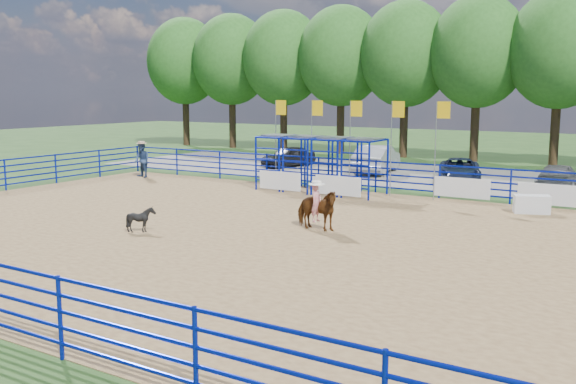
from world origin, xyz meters
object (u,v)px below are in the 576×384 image
object	(u,v)px
car_a	(288,156)
car_d	(558,178)
announcer_table	(532,204)
car_c	(459,171)
spectator_cowboy	(142,160)
horse_and_rider	(316,206)
car_b	(377,159)
calf	(141,219)

from	to	relation	value
car_a	car_d	xyz separation A→B (m)	(15.93, -1.80, -0.02)
announcer_table	car_c	world-z (taller)	car_c
car_a	car_c	distance (m)	11.26
car_d	spectator_cowboy	bearing A→B (deg)	15.92
announcer_table	car_a	xyz separation A→B (m)	(-16.06, 8.40, 0.28)
horse_and_rider	car_a	distance (m)	18.63
spectator_cowboy	car_c	bearing A→B (deg)	25.27
car_a	car_c	bearing A→B (deg)	7.30
horse_and_rider	car_b	bearing A→B (deg)	106.74
car_d	car_b	bearing A→B (deg)	-13.22
car_d	announcer_table	bearing A→B (deg)	88.14
car_a	calf	bearing A→B (deg)	-58.02
car_b	calf	bearing A→B (deg)	80.01
horse_and_rider	car_a	xyz separation A→B (m)	(-10.55, 15.36, -0.18)
horse_and_rider	car_d	xyz separation A→B (m)	(5.38, 13.56, -0.20)
spectator_cowboy	car_b	xyz separation A→B (m)	(9.90, 8.61, -0.18)
spectator_cowboy	car_c	size ratio (longest dim) A/B	0.44
car_a	car_c	world-z (taller)	car_a
calf	car_c	size ratio (longest dim) A/B	0.19
car_a	car_c	size ratio (longest dim) A/B	0.85
horse_and_rider	car_c	world-z (taller)	horse_and_rider
announcer_table	car_c	bearing A→B (deg)	125.16
horse_and_rider	spectator_cowboy	world-z (taller)	horse_and_rider
announcer_table	spectator_cowboy	world-z (taller)	spectator_cowboy
calf	car_b	bearing A→B (deg)	8.45
calf	car_b	size ratio (longest dim) A/B	0.18
car_d	car_a	bearing A→B (deg)	-9.39
announcer_table	calf	distance (m)	14.51
car_b	car_d	distance (m)	10.17
car_a	horse_and_rider	bearing A→B (deg)	-40.78
car_c	car_b	bearing A→B (deg)	146.92
announcer_table	car_c	distance (m)	8.50
spectator_cowboy	car_a	size ratio (longest dim) A/B	0.52
announcer_table	horse_and_rider	size ratio (longest dim) A/B	0.56
car_a	car_d	size ratio (longest dim) A/B	0.88
car_c	car_d	bearing A→B (deg)	-21.51
spectator_cowboy	car_d	bearing A→B (deg)	18.87
calf	car_d	world-z (taller)	car_d
calf	car_c	xyz separation A→B (m)	(5.37, 17.20, 0.17)
calf	horse_and_rider	bearing A→B (deg)	-46.40
spectator_cowboy	car_b	distance (m)	13.13
calf	spectator_cowboy	world-z (taller)	spectator_cowboy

